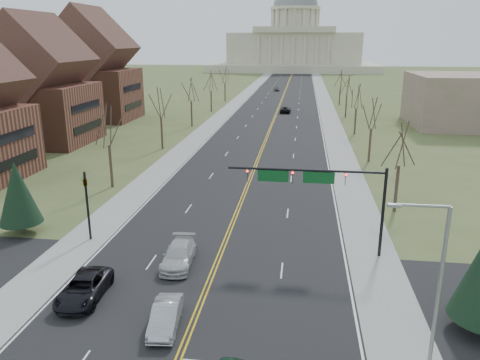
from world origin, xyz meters
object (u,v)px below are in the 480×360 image
(car_sb_inner_lead, at_px, (166,316))
(car_sb_outer_lead, at_px, (84,288))
(street_light, at_px, (435,280))
(car_far_sb, at_px, (277,89))
(signal_left, at_px, (87,198))
(car_far_nb, at_px, (285,109))
(signal_mast, at_px, (318,184))
(car_sb_inner_second, at_px, (179,255))

(car_sb_inner_lead, height_order, car_sb_outer_lead, car_sb_outer_lead)
(street_light, xyz_separation_m, car_far_sb, (-15.63, 137.23, -4.55))
(signal_left, xyz_separation_m, car_sb_inner_lead, (10.02, -11.53, -2.98))
(signal_left, xyz_separation_m, street_light, (24.24, -13.50, 1.51))
(signal_left, relative_size, street_light, 0.66)
(signal_left, bearing_deg, car_far_nb, 79.84)
(signal_left, bearing_deg, signal_mast, -0.00)
(street_light, xyz_separation_m, car_far_nb, (-10.72, 88.91, -4.50))
(car_far_nb, bearing_deg, car_sb_inner_lead, 87.81)
(signal_mast, relative_size, car_sb_inner_second, 2.26)
(car_sb_outer_lead, distance_m, car_far_sb, 132.95)
(car_sb_inner_second, bearing_deg, street_light, -36.86)
(car_far_sb, bearing_deg, signal_mast, -92.54)
(signal_mast, bearing_deg, car_far_sb, 94.78)
(car_far_nb, relative_size, car_far_sb, 1.32)
(car_sb_outer_lead, bearing_deg, signal_mast, 27.66)
(car_far_sb, bearing_deg, car_far_nb, -91.52)
(street_light, distance_m, car_sb_inner_lead, 15.04)
(signal_mast, xyz_separation_m, car_far_sb, (-10.34, 123.73, -5.09))
(signal_mast, xyz_separation_m, car_sb_inner_lead, (-8.92, -11.53, -5.03))
(car_sb_outer_lead, bearing_deg, signal_left, 109.20)
(car_sb_outer_lead, xyz_separation_m, car_far_sb, (4.81, 132.86, -0.08))
(signal_mast, height_order, car_far_sb, signal_mast)
(car_sb_inner_second, bearing_deg, car_sb_inner_lead, -84.85)
(car_sb_inner_lead, xyz_separation_m, car_sb_outer_lead, (-6.22, 2.41, 0.03))
(signal_mast, relative_size, car_sb_inner_lead, 2.77)
(street_light, xyz_separation_m, car_sb_inner_lead, (-14.21, 1.97, -4.49))
(signal_mast, relative_size, signal_left, 2.02)
(car_far_nb, distance_m, car_far_sb, 48.57)
(signal_mast, height_order, street_light, street_light)
(street_light, relative_size, car_sb_inner_second, 1.69)
(signal_left, bearing_deg, street_light, -29.12)
(street_light, height_order, car_sb_outer_lead, street_light)
(signal_left, relative_size, car_far_nb, 1.17)
(signal_mast, distance_m, street_light, 14.51)
(street_light, bearing_deg, signal_mast, 111.41)
(car_sb_outer_lead, height_order, car_far_sb, car_sb_outer_lead)
(street_light, bearing_deg, signal_left, 150.88)
(car_sb_inner_lead, relative_size, car_far_sb, 1.12)
(car_sb_inner_second, bearing_deg, signal_mast, 14.93)
(signal_mast, bearing_deg, signal_left, 180.00)
(car_far_nb, xyz_separation_m, car_far_sb, (-4.91, 48.32, -0.05))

